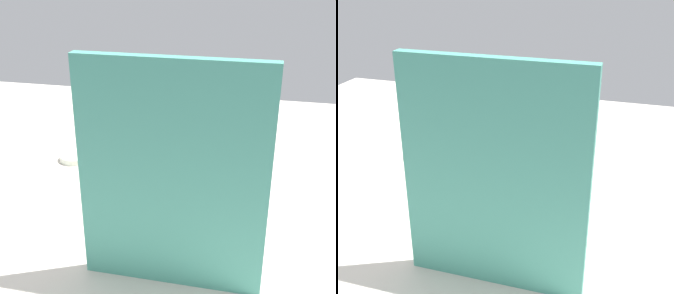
{
  "view_description": "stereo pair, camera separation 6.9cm",
  "coord_description": "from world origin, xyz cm",
  "views": [
    {
      "loc": [
        -16.26,
        85.53,
        48.79
      ],
      "look_at": [
        3.03,
        1.1,
        10.48
      ],
      "focal_mm": 48.24,
      "sensor_mm": 36.0,
      "label": 1
    },
    {
      "loc": [
        -22.94,
        83.72,
        48.79
      ],
      "look_at": [
        3.03,
        1.1,
        10.48
      ],
      "focal_mm": 48.24,
      "sensor_mm": 36.0,
      "label": 2
    }
  ],
  "objects": [
    {
      "name": "ground_plane",
      "position": [
        0.0,
        0.0,
        -1.5
      ],
      "size": [
        180.0,
        140.0,
        3.0
      ],
      "primitive_type": "cube",
      "color": "beige"
    },
    {
      "name": "fruit_bowl",
      "position": [
        3.03,
        1.1,
        3.24
      ],
      "size": [
        22.85,
        22.85,
        6.48
      ],
      "primitive_type": "cylinder",
      "color": "beige",
      "rests_on": "ground_plane"
    },
    {
      "name": "orange_front_left",
      "position": [
        -0.68,
        3.37,
        9.98
      ],
      "size": [
        7.01,
        7.01,
        7.01
      ],
      "primitive_type": "sphere",
      "color": "orange",
      "rests_on": "fruit_bowl"
    },
    {
      "name": "orange_front_right",
      "position": [
        3.15,
        -3.73,
        9.98
      ],
      "size": [
        7.01,
        7.01,
        7.01
      ],
      "primitive_type": "sphere",
      "color": "orange",
      "rests_on": "fruit_bowl"
    },
    {
      "name": "orange_center",
      "position": [
        6.85,
        2.64,
        9.98
      ],
      "size": [
        7.01,
        7.01,
        7.01
      ],
      "primitive_type": "sphere",
      "color": "orange",
      "rests_on": "fruit_bowl"
    },
    {
      "name": "banana_bunch",
      "position": [
        5.26,
        -0.69,
        11.78
      ],
      "size": [
        17.33,
        18.14,
        10.6
      ],
      "color": "yellow",
      "rests_on": "fruit_bowl"
    },
    {
      "name": "cutting_board",
      "position": [
        -3.92,
        29.19,
        18.0
      ],
      "size": [
        28.0,
        1.82,
        36.0
      ],
      "primitive_type": "cube",
      "rotation": [
        0.0,
        0.0,
        0.0
      ],
      "color": "teal",
      "rests_on": "ground_plane"
    },
    {
      "name": "jar_lid",
      "position": [
        29.23,
        -9.25,
        0.72
      ],
      "size": [
        7.85,
        7.85,
        1.45
      ],
      "primitive_type": "cylinder",
      "color": "white",
      "rests_on": "ground_plane"
    }
  ]
}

